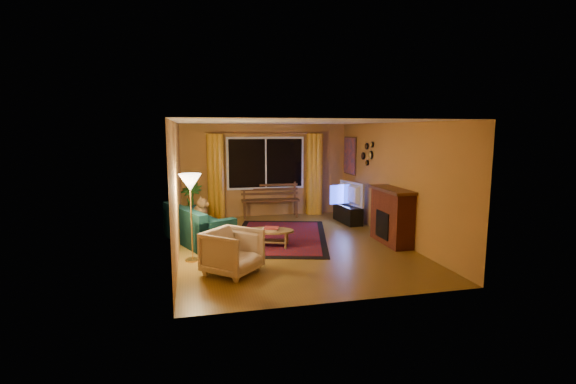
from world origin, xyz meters
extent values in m
cube|color=brown|center=(0.00, 0.00, -0.01)|extent=(4.50, 6.00, 0.02)
cube|color=white|center=(0.00, 0.00, 2.51)|extent=(4.50, 6.00, 0.02)
cube|color=#BA803C|center=(0.00, 3.01, 1.25)|extent=(4.50, 0.02, 2.50)
cube|color=#BA803C|center=(-2.26, 0.00, 1.25)|extent=(0.02, 6.00, 2.50)
cube|color=#BA803C|center=(2.26, 0.00, 1.25)|extent=(0.02, 6.00, 2.50)
cube|color=black|center=(0.00, 2.94, 1.45)|extent=(2.00, 0.02, 1.30)
cylinder|color=#BF8C3F|center=(0.00, 2.90, 2.25)|extent=(3.20, 0.03, 0.03)
cylinder|color=gold|center=(-1.35, 2.88, 1.12)|extent=(0.36, 0.36, 2.24)
cylinder|color=gold|center=(1.35, 2.88, 1.12)|extent=(0.36, 0.36, 2.24)
cube|color=#452813|center=(0.08, 2.75, 0.23)|extent=(1.58, 0.59, 0.46)
imported|color=#235B1E|center=(-2.00, 2.59, 0.50)|extent=(0.72, 0.72, 1.00)
cube|color=black|center=(-1.87, 0.61, 0.38)|extent=(1.49, 2.06, 0.77)
imported|color=#C7AE99|center=(-1.36, -1.51, 0.40)|extent=(1.08, 1.08, 0.81)
cylinder|color=#BF8C3F|center=(-2.00, -0.66, 0.80)|extent=(0.27, 0.27, 1.59)
cube|color=#830B03|center=(-0.11, 0.60, 0.01)|extent=(2.75, 3.57, 0.02)
cylinder|color=olive|center=(-0.46, -0.09, 0.18)|extent=(1.23, 1.23, 0.35)
cube|color=black|center=(1.88, 1.64, 0.22)|extent=(0.43, 1.08, 0.44)
imported|color=black|center=(1.88, 1.64, 0.74)|extent=(0.35, 1.05, 0.60)
cube|color=maroon|center=(2.05, -0.40, 0.55)|extent=(0.40, 1.20, 1.10)
cube|color=#E6532B|center=(2.22, 2.45, 1.65)|extent=(0.04, 0.76, 0.96)
camera|label=1|loc=(-1.97, -8.15, 2.36)|focal=26.00mm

